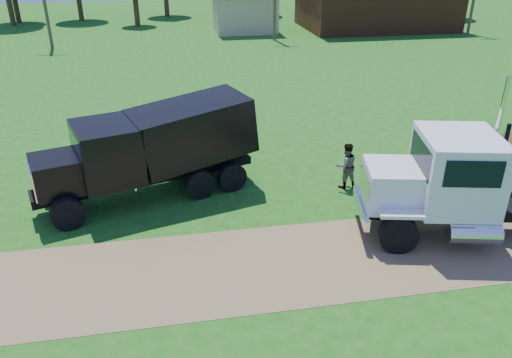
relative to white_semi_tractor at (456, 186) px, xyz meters
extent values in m
plane|color=#195512|center=(-4.47, -0.71, -1.74)|extent=(140.00, 140.00, 0.00)
cube|color=olive|center=(-4.47, -0.71, -1.73)|extent=(120.00, 4.20, 0.01)
cube|color=black|center=(1.27, -0.25, -0.85)|extent=(8.33, 2.84, 0.33)
cylinder|color=black|center=(-2.13, -0.71, -1.13)|extent=(1.27, 0.64, 1.22)
cylinder|color=black|center=(-2.13, -0.71, -1.13)|extent=(0.51, 0.49, 0.43)
cylinder|color=black|center=(-1.61, 1.60, -1.13)|extent=(1.27, 0.64, 1.22)
cylinder|color=black|center=(-1.61, 1.60, -1.13)|extent=(0.51, 0.49, 0.43)
cube|color=silver|center=(-1.81, 0.44, -0.02)|extent=(2.36, 2.27, 1.33)
cube|color=silver|center=(-2.78, 0.65, -0.08)|extent=(0.45, 1.64, 1.11)
cube|color=silver|center=(-2.84, 0.67, -0.85)|extent=(0.72, 2.52, 0.33)
cube|color=silver|center=(-0.08, 0.05, 0.53)|extent=(2.85, 3.10, 2.32)
cube|color=black|center=(-1.20, 0.30, 1.03)|extent=(0.54, 2.17, 0.94)
cube|color=black|center=(-0.38, -1.26, 1.03)|extent=(1.63, 0.41, 0.83)
cube|color=black|center=(0.21, 1.36, 1.03)|extent=(1.63, 0.41, 0.83)
cube|color=silver|center=(-2.13, -0.71, -0.41)|extent=(1.41, 0.78, 0.11)
cube|color=silver|center=(-1.61, 1.60, -0.41)|extent=(1.41, 0.78, 0.11)
cylinder|color=silver|center=(0.01, -1.28, -0.96)|extent=(1.66, 0.99, 0.66)
cylinder|color=silver|center=(1.29, 0.36, 0.81)|extent=(0.19, 0.19, 5.09)
cube|color=black|center=(-9.76, 4.46, -0.92)|extent=(8.10, 3.44, 0.31)
cylinder|color=black|center=(-12.36, 2.52, -1.18)|extent=(1.18, 0.68, 1.12)
cylinder|color=black|center=(-12.36, 2.52, -1.18)|extent=(0.49, 0.48, 0.39)
cylinder|color=black|center=(-13.01, 4.56, -1.18)|extent=(1.18, 0.68, 1.12)
cylinder|color=black|center=(-13.01, 4.56, -1.18)|extent=(0.49, 0.48, 0.39)
cylinder|color=black|center=(-7.88, 3.93, -1.18)|extent=(1.18, 0.68, 1.12)
cylinder|color=black|center=(-7.88, 3.93, -1.18)|extent=(0.49, 0.48, 0.39)
cylinder|color=black|center=(-8.52, 5.98, -1.18)|extent=(1.18, 0.68, 1.12)
cylinder|color=black|center=(-8.52, 5.98, -1.18)|extent=(0.49, 0.48, 0.39)
cylinder|color=black|center=(-6.61, 4.33, -1.18)|extent=(1.18, 0.68, 1.12)
cylinder|color=black|center=(-6.61, 4.33, -1.18)|extent=(0.49, 0.48, 0.39)
cylinder|color=black|center=(-7.26, 6.38, -1.18)|extent=(1.18, 0.68, 1.12)
cylinder|color=black|center=(-7.26, 6.38, -1.18)|extent=(0.49, 0.48, 0.39)
cube|color=black|center=(-12.59, 3.57, -0.16)|extent=(2.28, 2.21, 1.23)
cube|color=silver|center=(-13.46, 3.30, -0.21)|extent=(0.54, 1.49, 1.02)
cube|color=black|center=(-11.03, 4.06, 0.30)|extent=(2.69, 2.95, 2.04)
cube|color=black|center=(-11.98, 3.76, 0.76)|extent=(0.66, 1.96, 0.82)
cube|color=black|center=(-8.01, 5.02, 0.56)|extent=(5.01, 3.69, 2.48)
imported|color=#BF5C09|center=(-9.60, 8.95, -1.04)|extent=(5.54, 3.78, 1.41)
cube|color=black|center=(4.63, 4.06, -0.16)|extent=(0.13, 0.13, 1.02)
imported|color=#999999|center=(-2.24, 3.84, -0.83)|extent=(0.96, 0.78, 1.82)
cube|color=brown|center=(13.53, 39.29, 0.76)|extent=(15.00, 10.00, 5.00)
cube|color=tan|center=(-0.47, 39.29, 0.06)|extent=(6.00, 5.00, 3.60)
cylinder|color=#3D2A19|center=(-24.71, 49.59, -0.16)|extent=(0.56, 0.56, 3.16)
cylinder|color=#3D2A19|center=(-17.95, 50.12, -0.20)|extent=(0.56, 0.56, 3.09)
cylinder|color=#3D2A19|center=(24.15, 45.18, -0.22)|extent=(0.56, 0.56, 3.04)
cylinder|color=#3D2A19|center=(-11.41, 44.87, -0.24)|extent=(0.56, 0.56, 2.99)
cylinder|color=#3D2A19|center=(-24.82, 47.61, -0.05)|extent=(0.56, 0.56, 3.39)
camera|label=1|loc=(-8.77, -12.73, 7.14)|focal=35.00mm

